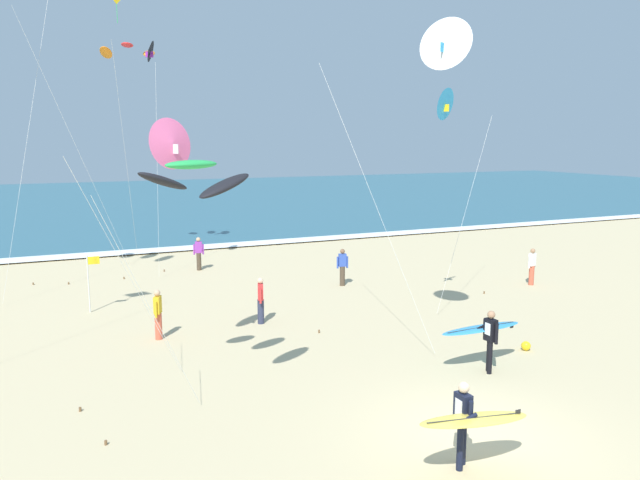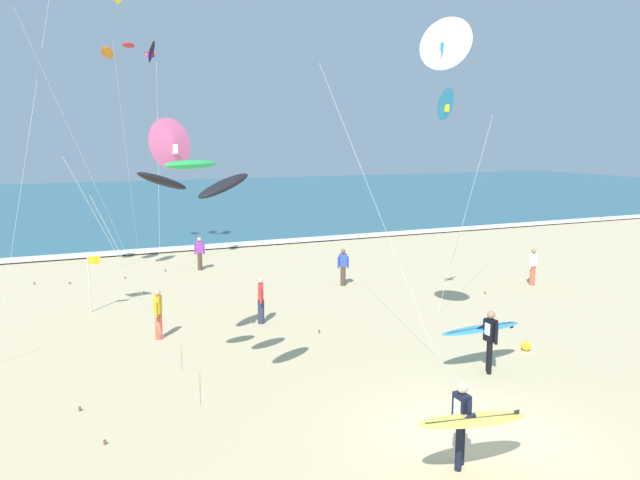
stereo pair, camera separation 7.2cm
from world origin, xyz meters
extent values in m
plane|color=#CCB789|center=(0.00, 0.00, 0.00)|extent=(160.00, 160.00, 0.00)
cube|color=#2D6075|center=(0.00, 54.35, 0.04)|extent=(160.00, 60.00, 0.08)
cube|color=white|center=(0.00, 24.65, 0.09)|extent=(160.00, 1.56, 0.01)
cylinder|color=black|center=(-1.18, -0.97, 0.44)|extent=(0.13, 0.13, 0.88)
cylinder|color=black|center=(-0.99, -0.81, 0.44)|extent=(0.13, 0.13, 0.88)
cube|color=black|center=(-1.08, -0.89, 1.18)|extent=(0.20, 0.34, 0.60)
cube|color=white|center=(-1.19, -0.89, 1.22)|extent=(0.01, 0.20, 0.32)
sphere|color=beige|center=(-1.08, -0.89, 1.60)|extent=(0.21, 0.21, 0.21)
cylinder|color=black|center=(-1.08, -1.12, 1.29)|extent=(0.09, 0.09, 0.26)
cylinder|color=black|center=(-1.14, -1.21, 1.16)|extent=(0.25, 0.08, 0.14)
cylinder|color=black|center=(-1.08, -0.66, 1.14)|extent=(0.09, 0.09, 0.56)
ellipsoid|color=#EFD14C|center=(-1.08, -1.25, 1.12)|extent=(2.40, 0.61, 0.31)
cube|color=#333333|center=(-1.08, -1.25, 1.16)|extent=(2.11, 0.04, 0.22)
cube|color=#262628|center=(-0.07, -1.24, 1.05)|extent=(0.12, 0.01, 0.14)
cylinder|color=black|center=(2.50, 2.68, 0.44)|extent=(0.13, 0.13, 0.88)
cylinder|color=black|center=(2.60, 2.85, 0.44)|extent=(0.13, 0.13, 0.88)
cube|color=black|center=(2.55, 2.77, 1.18)|extent=(0.21, 0.35, 0.60)
cube|color=white|center=(2.45, 2.76, 1.22)|extent=(0.02, 0.20, 0.32)
sphere|color=#A87A59|center=(2.55, 2.77, 1.60)|extent=(0.21, 0.21, 0.21)
cylinder|color=black|center=(2.56, 2.54, 1.14)|extent=(0.09, 0.09, 0.56)
cylinder|color=black|center=(2.54, 3.00, 1.29)|extent=(0.09, 0.09, 0.26)
cylinder|color=black|center=(2.48, 3.08, 1.16)|extent=(0.26, 0.09, 0.14)
ellipsoid|color=#3399D8|center=(2.54, 3.13, 1.12)|extent=(2.62, 0.67, 0.07)
cube|color=#333333|center=(2.54, 3.13, 1.16)|extent=(2.28, 0.12, 0.01)
cube|color=#262628|center=(3.62, 3.17, 1.05)|extent=(0.12, 0.02, 0.14)
cone|color=pink|center=(-5.04, 6.04, 6.08)|extent=(1.29, 0.89, 1.31)
cube|color=white|center=(-5.04, 6.04, 5.94)|extent=(0.24, 0.42, 0.24)
cylinder|color=silver|center=(-6.32, 5.34, 2.96)|extent=(2.59, 1.42, 5.73)
cylinder|color=brown|center=(-7.61, 4.64, 0.05)|extent=(0.06, 0.06, 0.10)
cone|color=white|center=(1.92, 4.37, 8.71)|extent=(1.26, 1.53, 1.45)
cube|color=#2D99DB|center=(1.92, 4.37, 8.57)|extent=(0.46, 0.31, 0.24)
cylinder|color=silver|center=(0.83, 6.03, 4.28)|extent=(2.19, 3.35, 8.36)
cylinder|color=brown|center=(-0.26, 7.70, 0.05)|extent=(0.06, 0.06, 0.10)
cone|color=#2D99DB|center=(4.35, 7.78, 7.36)|extent=(1.12, 0.81, 1.09)
cube|color=yellow|center=(4.35, 7.78, 7.22)|extent=(0.20, 0.36, 0.24)
cylinder|color=silver|center=(6.13, 8.71, 3.60)|extent=(3.58, 1.88, 7.00)
cylinder|color=brown|center=(7.91, 9.65, 0.05)|extent=(0.06, 0.06, 0.10)
cylinder|color=green|center=(-4.54, 21.10, 11.90)|extent=(0.02, 0.02, 0.83)
cylinder|color=silver|center=(-6.69, 19.91, 5.79)|extent=(4.31, 2.39, 11.39)
cylinder|color=brown|center=(-8.83, 18.73, 0.05)|extent=(0.06, 0.06, 0.10)
ellipsoid|color=black|center=(-4.57, 2.80, 5.22)|extent=(1.43, 1.02, 0.61)
ellipsoid|color=green|center=(-5.04, 3.78, 5.63)|extent=(1.44, 1.02, 0.20)
ellipsoid|color=black|center=(-5.51, 4.76, 5.22)|extent=(1.43, 1.02, 0.61)
cylinder|color=silver|center=(-6.13, 3.26, 2.61)|extent=(2.18, 1.04, 5.03)
cylinder|color=brown|center=(-7.21, 2.75, 0.05)|extent=(0.06, 0.06, 0.10)
cone|color=black|center=(-3.69, 17.68, 9.85)|extent=(0.63, 0.98, 0.91)
cube|color=purple|center=(-3.69, 17.68, 9.71)|extent=(0.32, 0.12, 0.24)
cylinder|color=silver|center=(-3.45, 18.43, 4.85)|extent=(0.49, 1.50, 9.50)
cylinder|color=brown|center=(-3.21, 19.17, 0.05)|extent=(0.06, 0.06, 0.10)
cylinder|color=silver|center=(-8.62, 16.82, 6.01)|extent=(2.39, 2.77, 11.83)
cylinder|color=brown|center=(-7.44, 18.20, 0.05)|extent=(0.06, 0.06, 0.10)
ellipsoid|color=orange|center=(-2.91, 22.81, 10.42)|extent=(0.87, 1.39, 0.59)
ellipsoid|color=red|center=(-3.92, 23.07, 10.81)|extent=(0.87, 1.39, 0.20)
ellipsoid|color=orange|center=(-4.92, 23.33, 10.42)|extent=(0.87, 1.39, 0.59)
cylinder|color=silver|center=(-4.53, 20.68, 5.21)|extent=(1.23, 4.79, 10.23)
cylinder|color=brown|center=(-5.13, 18.29, 0.05)|extent=(0.06, 0.06, 0.10)
cylinder|color=#D8593F|center=(-5.09, 9.16, 0.42)|extent=(0.22, 0.22, 0.84)
cube|color=gold|center=(-5.09, 9.16, 1.11)|extent=(0.30, 0.37, 0.54)
sphere|color=tan|center=(-5.09, 9.16, 1.49)|extent=(0.20, 0.20, 0.20)
cylinder|color=gold|center=(-5.18, 8.96, 1.01)|extent=(0.08, 0.08, 0.50)
cylinder|color=gold|center=(-5.01, 9.35, 1.01)|extent=(0.08, 0.08, 0.50)
cylinder|color=#4C3D2D|center=(3.27, 13.24, 0.42)|extent=(0.22, 0.22, 0.84)
cube|color=#3351B7|center=(3.27, 13.24, 1.11)|extent=(0.35, 0.25, 0.54)
sphere|color=brown|center=(3.27, 13.24, 1.49)|extent=(0.20, 0.20, 0.20)
cylinder|color=#3351B7|center=(3.48, 13.19, 1.01)|extent=(0.08, 0.08, 0.50)
cylinder|color=#3351B7|center=(3.07, 13.29, 1.01)|extent=(0.08, 0.08, 0.50)
cylinder|color=#4C3D2D|center=(-1.62, 18.82, 0.42)|extent=(0.22, 0.22, 0.84)
cube|color=purple|center=(-1.62, 18.82, 1.11)|extent=(0.36, 0.26, 0.54)
sphere|color=tan|center=(-1.62, 18.82, 1.49)|extent=(0.20, 0.20, 0.20)
cylinder|color=purple|center=(-1.83, 18.88, 1.01)|extent=(0.08, 0.08, 0.50)
cylinder|color=purple|center=(-1.42, 18.77, 1.01)|extent=(0.08, 0.08, 0.50)
cylinder|color=#D8593F|center=(10.74, 10.06, 0.42)|extent=(0.22, 0.22, 0.84)
cube|color=white|center=(10.74, 10.06, 1.11)|extent=(0.35, 0.25, 0.54)
sphere|color=#A87A59|center=(10.74, 10.06, 1.49)|extent=(0.20, 0.20, 0.20)
cylinder|color=white|center=(10.94, 10.12, 1.01)|extent=(0.08, 0.08, 0.50)
cylinder|color=white|center=(10.54, 10.01, 1.01)|extent=(0.08, 0.08, 0.50)
cylinder|color=#2D334C|center=(-1.65, 9.44, 0.42)|extent=(0.22, 0.22, 0.84)
cube|color=red|center=(-1.65, 9.44, 1.11)|extent=(0.27, 0.36, 0.54)
sphere|color=beige|center=(-1.65, 9.44, 1.49)|extent=(0.20, 0.20, 0.20)
cylinder|color=red|center=(-1.71, 9.24, 1.01)|extent=(0.08, 0.08, 0.50)
cylinder|color=red|center=(-1.58, 9.64, 1.01)|extent=(0.08, 0.08, 0.50)
cylinder|color=silver|center=(-6.87, 13.23, 1.05)|extent=(0.05, 0.05, 2.10)
cube|color=yellow|center=(-6.65, 13.23, 1.90)|extent=(0.40, 0.02, 0.28)
sphere|color=yellow|center=(4.68, 3.70, 0.14)|extent=(0.28, 0.28, 0.28)
camera|label=1|loc=(-7.93, -9.70, 6.18)|focal=34.39mm
camera|label=2|loc=(-7.86, -9.73, 6.18)|focal=34.39mm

